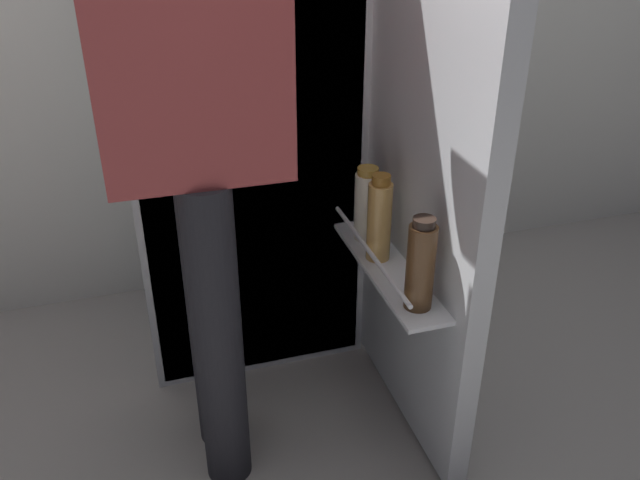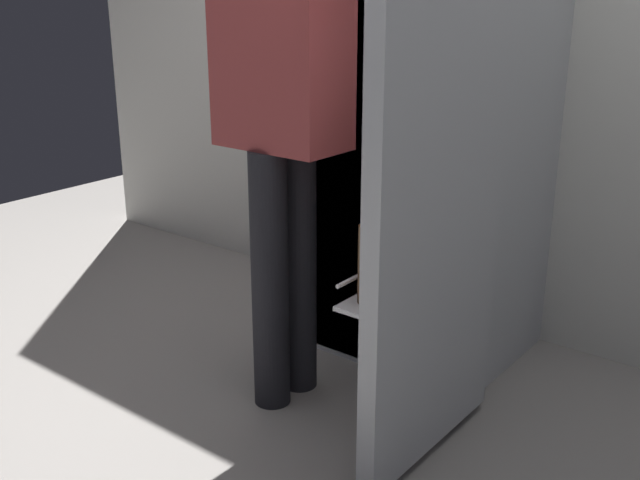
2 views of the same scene
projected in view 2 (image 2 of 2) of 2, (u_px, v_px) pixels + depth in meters
ground_plane at (342, 401)px, 2.57m from camera, size 6.18×6.18×0.00m
refrigerator at (436, 124)px, 2.64m from camera, size 0.74×1.25×1.74m
person at (284, 90)px, 2.28m from camera, size 0.52×0.72×1.71m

